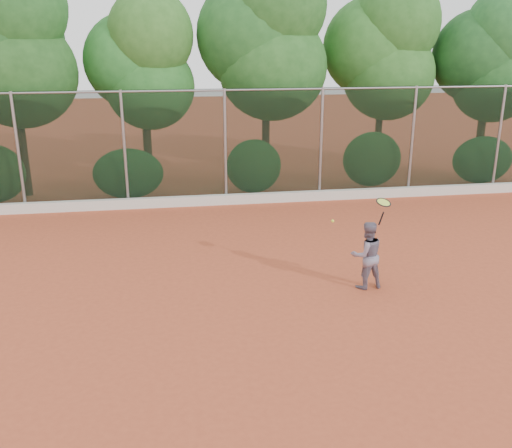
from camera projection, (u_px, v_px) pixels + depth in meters
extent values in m
plane|color=#B54A2A|center=(264.00, 299.00, 11.31)|extent=(80.00, 80.00, 0.00)
cube|color=beige|center=(227.00, 199.00, 17.66)|extent=(24.00, 0.20, 0.30)
imported|color=slate|center=(367.00, 255.00, 11.65)|extent=(0.75, 0.62, 1.43)
cube|color=black|center=(225.00, 147.00, 17.33)|extent=(24.00, 0.01, 3.50)
cylinder|color=gray|center=(224.00, 90.00, 16.79)|extent=(24.00, 0.06, 0.06)
cylinder|color=gray|center=(19.00, 153.00, 16.44)|extent=(0.09, 0.09, 3.50)
cylinder|color=gray|center=(125.00, 150.00, 16.88)|extent=(0.09, 0.09, 3.50)
cylinder|color=gray|center=(225.00, 147.00, 17.33)|extent=(0.09, 0.09, 3.50)
cylinder|color=gray|center=(321.00, 144.00, 17.77)|extent=(0.09, 0.09, 3.50)
cylinder|color=gray|center=(412.00, 142.00, 18.21)|extent=(0.09, 0.09, 3.50)
cylinder|color=gray|center=(499.00, 139.00, 18.66)|extent=(0.09, 0.09, 3.50)
cylinder|color=#3E2518|center=(24.00, 151.00, 18.27)|extent=(0.24, 0.24, 2.90)
ellipsoid|color=#2F6626|center=(20.00, 73.00, 17.44)|extent=(3.50, 2.90, 3.40)
ellipsoid|color=#246024|center=(1.00, 38.00, 17.33)|extent=(3.80, 3.10, 3.70)
ellipsoid|color=#2D6F2A|center=(14.00, 6.00, 16.76)|extent=(3.10, 2.60, 3.20)
cylinder|color=#422C19|center=(148.00, 153.00, 19.30)|extent=(0.28, 0.28, 2.40)
ellipsoid|color=#215C1F|center=(150.00, 87.00, 18.55)|extent=(2.90, 2.40, 2.80)
ellipsoid|color=#226323|center=(133.00, 61.00, 18.50)|extent=(3.20, 2.70, 3.10)
ellipsoid|color=#295B1F|center=(150.00, 35.00, 17.87)|extent=(2.70, 2.30, 2.90)
cylinder|color=#482A1B|center=(266.00, 142.00, 19.52)|extent=(0.26, 0.26, 3.00)
ellipsoid|color=#35762D|center=(273.00, 67.00, 18.67)|extent=(3.60, 3.00, 3.50)
ellipsoid|color=#2E742C|center=(256.00, 35.00, 18.56)|extent=(3.90, 3.20, 3.80)
ellipsoid|color=#32702A|center=(277.00, 5.00, 17.99)|extent=(3.20, 2.70, 3.30)
cylinder|color=#472F1B|center=(378.00, 142.00, 20.36)|extent=(0.24, 0.24, 2.70)
ellipsoid|color=#26591E|center=(389.00, 75.00, 19.56)|extent=(3.20, 2.70, 3.10)
ellipsoid|color=#245C1F|center=(374.00, 47.00, 19.48)|extent=(3.50, 2.90, 3.40)
ellipsoid|color=#22551D|center=(397.00, 22.00, 18.94)|extent=(3.00, 2.50, 3.10)
cylinder|color=#46311B|center=(479.00, 144.00, 20.56)|extent=(0.28, 0.28, 2.50)
ellipsoid|color=#296426|center=(494.00, 80.00, 19.79)|extent=(3.00, 2.50, 2.90)
ellipsoid|color=#256125|center=(479.00, 56.00, 19.75)|extent=(3.30, 2.80, 3.20)
ellipsoid|color=#2C732F|center=(505.00, 32.00, 19.21)|extent=(2.80, 2.40, 3.00)
ellipsoid|color=#2B6C29|center=(128.00, 174.00, 17.92)|extent=(2.20, 1.16, 1.60)
ellipsoid|color=#30712B|center=(254.00, 166.00, 18.48)|extent=(1.80, 1.04, 1.76)
ellipsoid|color=#346F2A|center=(372.00, 159.00, 19.04)|extent=(2.00, 1.10, 1.84)
ellipsoid|color=#2A6F2B|center=(482.00, 160.00, 19.67)|extent=(2.16, 1.12, 1.64)
cylinder|color=black|center=(381.00, 218.00, 11.32)|extent=(0.08, 0.14, 0.30)
torus|color=black|center=(384.00, 202.00, 11.16)|extent=(0.39, 0.39, 0.13)
cylinder|color=#CCE744|center=(384.00, 202.00, 11.16)|extent=(0.33, 0.32, 0.09)
sphere|color=#E7F738|center=(333.00, 221.00, 11.45)|extent=(0.06, 0.06, 0.06)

